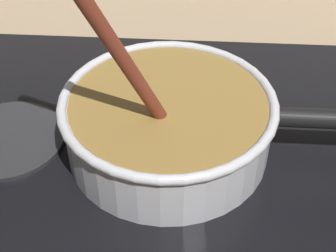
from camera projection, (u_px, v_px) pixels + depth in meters
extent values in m
cube|color=black|center=(168.00, 152.00, 0.59)|extent=(0.56, 0.48, 0.01)
torus|color=#592D0C|center=(168.00, 146.00, 0.59)|extent=(0.17, 0.17, 0.01)
cylinder|color=#262628|center=(8.00, 139.00, 0.60)|extent=(0.14, 0.14, 0.01)
cylinder|color=silver|center=(168.00, 126.00, 0.57)|extent=(0.23, 0.23, 0.07)
cylinder|color=olive|center=(168.00, 123.00, 0.56)|extent=(0.22, 0.22, 0.06)
torus|color=silver|center=(168.00, 102.00, 0.54)|extent=(0.24, 0.24, 0.01)
cylinder|color=#E5CC7A|center=(168.00, 88.00, 0.58)|extent=(0.03, 0.03, 0.01)
cylinder|color=#E5CC7A|center=(117.00, 114.00, 0.54)|extent=(0.04, 0.04, 0.01)
cylinder|color=#E5CC7A|center=(184.00, 107.00, 0.55)|extent=(0.03, 0.03, 0.01)
cylinder|color=beige|center=(217.00, 78.00, 0.59)|extent=(0.03, 0.03, 0.01)
cylinder|color=beige|center=(148.00, 122.00, 0.53)|extent=(0.03, 0.03, 0.01)
cylinder|color=beige|center=(251.00, 116.00, 0.54)|extent=(0.03, 0.03, 0.01)
cylinder|color=#E5CC7A|center=(206.00, 125.00, 0.53)|extent=(0.03, 0.03, 0.01)
cylinder|color=maroon|center=(105.00, 33.00, 0.43)|extent=(0.12, 0.10, 0.27)
cube|color=brown|center=(166.00, 124.00, 0.54)|extent=(0.05, 0.05, 0.01)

